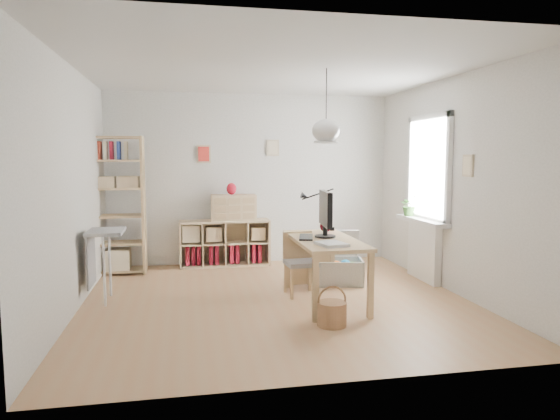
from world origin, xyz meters
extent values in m
plane|color=#AB8055|center=(0.00, 0.00, 0.00)|extent=(4.50, 4.50, 0.00)
plane|color=white|center=(0.00, 2.25, 1.35)|extent=(4.50, 0.00, 4.50)
plane|color=white|center=(0.00, -2.25, 1.35)|extent=(4.50, 0.00, 4.50)
plane|color=white|center=(-2.25, 0.00, 1.35)|extent=(0.00, 4.50, 4.50)
plane|color=white|center=(2.25, 0.00, 1.35)|extent=(0.00, 4.50, 4.50)
plane|color=silver|center=(0.00, 0.00, 2.70)|extent=(4.50, 4.50, 0.00)
cylinder|color=black|center=(0.55, -0.15, 2.36)|extent=(0.01, 0.01, 0.68)
ellipsoid|color=white|center=(0.55, -0.15, 2.00)|extent=(0.32, 0.32, 0.27)
cube|color=white|center=(2.23, 0.60, 1.55)|extent=(0.03, 1.00, 1.30)
cube|color=white|center=(2.21, 0.06, 1.55)|extent=(0.06, 0.08, 1.46)
cube|color=white|center=(2.21, 1.14, 1.55)|extent=(0.06, 0.08, 1.46)
cube|color=white|center=(2.21, 0.60, 2.24)|extent=(0.06, 1.16, 0.08)
cube|color=white|center=(2.21, 0.60, 0.86)|extent=(0.06, 1.16, 0.08)
cube|color=white|center=(2.19, 0.60, 0.40)|extent=(0.10, 0.80, 0.80)
cube|color=white|center=(2.14, 0.60, 0.83)|extent=(0.22, 1.20, 0.06)
cube|color=tan|center=(0.55, -0.15, 0.73)|extent=(0.70, 1.50, 0.04)
cube|color=tan|center=(0.25, -0.85, 0.35)|extent=(0.06, 0.06, 0.71)
cube|color=tan|center=(0.25, 0.55, 0.35)|extent=(0.06, 0.06, 0.71)
cube|color=tan|center=(0.85, -0.85, 0.35)|extent=(0.06, 0.06, 0.71)
cube|color=tan|center=(0.85, 0.55, 0.35)|extent=(0.06, 0.06, 0.71)
cube|color=#D0AE89|center=(-0.45, 2.04, 0.01)|extent=(1.40, 0.38, 0.03)
cube|color=#D0AE89|center=(-0.45, 2.04, 0.70)|extent=(1.40, 0.38, 0.03)
cube|color=#D0AE89|center=(-1.14, 2.04, 0.36)|extent=(0.03, 0.38, 0.72)
cube|color=#D0AE89|center=(0.23, 2.04, 0.36)|extent=(0.03, 0.38, 0.72)
cube|color=#D0AE89|center=(-0.45, 2.22, 0.36)|extent=(1.40, 0.02, 0.72)
cube|color=maroon|center=(-1.03, 2.06, 0.19)|extent=(0.06, 0.26, 0.30)
cube|color=maroon|center=(-0.94, 2.06, 0.19)|extent=(0.05, 0.26, 0.30)
cube|color=maroon|center=(-0.86, 2.06, 0.19)|extent=(0.05, 0.26, 0.30)
cube|color=maroon|center=(-0.67, 2.06, 0.19)|extent=(0.05, 0.26, 0.30)
cube|color=maroon|center=(-0.58, 2.06, 0.19)|extent=(0.05, 0.26, 0.30)
cube|color=maroon|center=(-0.35, 2.06, 0.19)|extent=(0.06, 0.26, 0.30)
cube|color=maroon|center=(-0.26, 2.06, 0.19)|extent=(0.06, 0.26, 0.30)
cube|color=maroon|center=(0.00, 2.06, 0.19)|extent=(0.06, 0.26, 0.30)
cube|color=maroon|center=(0.09, 2.06, 0.19)|extent=(0.05, 0.26, 0.30)
cube|color=tan|center=(-2.41, 1.80, 1.00)|extent=(0.04, 0.38, 2.00)
cube|color=tan|center=(-1.65, 1.80, 1.00)|extent=(0.04, 0.38, 2.00)
cube|color=tan|center=(-2.03, 1.80, 0.05)|extent=(0.76, 0.38, 0.03)
cube|color=tan|center=(-2.03, 1.80, 0.45)|extent=(0.76, 0.38, 0.03)
cube|color=tan|center=(-2.03, 1.80, 0.85)|extent=(0.76, 0.38, 0.03)
cube|color=tan|center=(-2.03, 1.80, 1.25)|extent=(0.76, 0.38, 0.03)
cube|color=tan|center=(-2.03, 1.80, 1.65)|extent=(0.76, 0.38, 0.03)
cube|color=tan|center=(-2.03, 1.80, 1.98)|extent=(0.76, 0.38, 0.03)
cube|color=#2A459B|center=(-2.31, 1.80, 1.79)|extent=(0.04, 0.18, 0.26)
cube|color=#9E3522|center=(-2.23, 1.80, 1.79)|extent=(0.04, 0.18, 0.26)
cube|color=beige|center=(-2.15, 1.80, 1.79)|extent=(0.04, 0.18, 0.26)
cube|color=maroon|center=(-2.07, 1.80, 1.79)|extent=(0.04, 0.18, 0.26)
cube|color=#2A459B|center=(-1.97, 1.80, 1.79)|extent=(0.04, 0.18, 0.26)
cube|color=beige|center=(-1.87, 1.80, 1.79)|extent=(0.04, 0.18, 0.26)
cube|color=gray|center=(-1.97, 0.35, 0.83)|extent=(0.40, 0.55, 0.04)
cylinder|color=white|center=(-1.97, 0.13, 0.41)|extent=(0.03, 0.03, 0.82)
cylinder|color=white|center=(-1.97, 0.57, 0.41)|extent=(0.03, 0.03, 0.82)
cube|color=gray|center=(-2.15, 0.35, 0.50)|extent=(0.02, 0.50, 0.62)
cube|color=gray|center=(0.34, 0.17, 0.40)|extent=(0.40, 0.40, 0.05)
cube|color=tan|center=(0.19, 0.00, 0.19)|extent=(0.03, 0.03, 0.38)
cube|color=tan|center=(0.17, 0.32, 0.19)|extent=(0.03, 0.03, 0.38)
cube|color=tan|center=(0.51, 0.01, 0.19)|extent=(0.03, 0.03, 0.38)
cube|color=tan|center=(0.49, 0.34, 0.19)|extent=(0.03, 0.03, 0.38)
cube|color=tan|center=(0.33, 0.34, 0.60)|extent=(0.38, 0.05, 0.34)
cylinder|color=olive|center=(0.39, -1.00, 0.12)|extent=(0.30, 0.30, 0.24)
torus|color=olive|center=(0.39, -1.00, 0.26)|extent=(0.30, 0.02, 0.30)
cube|color=silver|center=(0.95, 0.61, 0.01)|extent=(0.73, 0.57, 0.02)
cube|color=silver|center=(0.64, 0.68, 0.17)|extent=(0.11, 0.44, 0.34)
cube|color=silver|center=(1.26, 0.55, 0.17)|extent=(0.11, 0.44, 0.34)
cube|color=silver|center=(0.91, 0.41, 0.17)|extent=(0.64, 0.15, 0.34)
cube|color=silver|center=(0.99, 0.82, 0.17)|extent=(0.64, 0.15, 0.34)
cube|color=silver|center=(1.03, 1.01, 0.48)|extent=(0.68, 0.34, 0.42)
sphere|color=#CDD117|center=(0.78, 0.58, 0.25)|extent=(0.15, 0.15, 0.15)
sphere|color=#166CA0|center=(1.07, 0.65, 0.25)|extent=(0.15, 0.15, 0.15)
sphere|color=#C95D19|center=(0.92, 0.60, 0.25)|extent=(0.15, 0.15, 0.15)
sphere|color=#39822F|center=(1.11, 0.49, 0.25)|extent=(0.15, 0.15, 0.15)
cylinder|color=black|center=(0.58, -0.05, 0.76)|extent=(0.25, 0.25, 0.02)
cylinder|color=black|center=(0.58, -0.05, 0.83)|extent=(0.06, 0.06, 0.11)
cube|color=black|center=(0.58, -0.05, 1.09)|extent=(0.13, 0.63, 0.41)
cube|color=black|center=(0.34, -0.06, 0.76)|extent=(0.25, 0.44, 0.02)
cylinder|color=black|center=(0.82, 0.47, 0.77)|extent=(0.07, 0.07, 0.05)
cylinder|color=black|center=(0.82, 0.47, 1.00)|extent=(0.02, 0.02, 0.46)
cone|color=black|center=(0.43, 0.36, 1.21)|extent=(0.11, 0.08, 0.11)
sphere|color=#48090E|center=(0.70, 0.36, 0.83)|extent=(0.15, 0.15, 0.15)
cube|color=white|center=(0.49, -0.61, 0.77)|extent=(0.33, 0.38, 0.03)
cube|color=#D0AE89|center=(-0.31, 2.04, 0.92)|extent=(0.71, 0.34, 0.40)
ellipsoid|color=#A70D1E|center=(-0.34, 2.04, 1.21)|extent=(0.15, 0.15, 0.18)
imported|color=#305B22|center=(2.12, 0.95, 1.01)|extent=(0.33, 0.30, 0.30)
camera|label=1|loc=(-1.05, -5.71, 1.69)|focal=32.00mm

